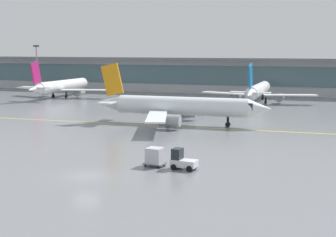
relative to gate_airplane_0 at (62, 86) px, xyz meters
The scene contains 9 objects.
ground_plane 78.49m from the gate_airplane_0, 58.00° to the right, with size 400.00×400.00×0.00m, color slate.
taxiway_centreline_stripe 54.25m from the gate_airplane_0, 40.60° to the right, with size 110.00×0.36×0.01m, color yellow.
terminal_concourse 47.84m from the gate_airplane_0, 29.57° to the left, with size 174.80×11.00×9.60m.
gate_airplane_0 is the anchor object (origin of this frame).
gate_airplane_1 48.17m from the gate_airplane_0, ahead, with size 25.73×27.58×9.16m.
taxiing_regional_jet 52.61m from the gate_airplane_0, 39.22° to the right, with size 29.36×27.36×9.74m.
baggage_tug 78.69m from the gate_airplane_0, 50.97° to the right, with size 2.74×1.87×2.10m.
cargo_dolly_lead 76.53m from the gate_airplane_0, 52.58° to the right, with size 2.27×1.83×1.94m.
apron_light_mast_0 22.27m from the gate_airplane_0, 138.86° to the left, with size 1.80×0.36×12.94m.
Camera 1 is at (21.95, -41.14, 12.16)m, focal length 52.70 mm.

